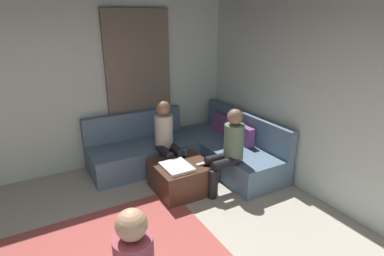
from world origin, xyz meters
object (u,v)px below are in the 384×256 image
ottoman (181,176)px  coffee_mug (185,152)px  sectional_couch (192,150)px  person_on_couch_back (228,148)px  game_remote (201,164)px  person_on_couch_side (167,137)px

ottoman → coffee_mug: coffee_mug is taller
sectional_couch → person_on_couch_back: (0.93, 0.06, 0.38)m
ottoman → game_remote: bearing=50.7°
game_remote → person_on_couch_back: (0.13, 0.36, 0.23)m
person_on_couch_back → sectional_couch: bearing=3.4°
sectional_couch → person_on_couch_side: bearing=-74.0°
ottoman → person_on_couch_back: person_on_couch_back is taller
coffee_mug → sectional_couch: bearing=139.6°
game_remote → person_on_couch_back: size_ratio=0.12×
sectional_couch → game_remote: sectional_couch is taller
person_on_couch_back → person_on_couch_side: 0.97m
sectional_couch → ottoman: size_ratio=3.36×
sectional_couch → game_remote: size_ratio=17.00×
coffee_mug → person_on_couch_side: bearing=-145.3°
person_on_couch_side → person_on_couch_back: bearing=126.0°
person_on_couch_back → person_on_couch_side: size_ratio=1.00×
ottoman → game_remote: size_ratio=5.07×
ottoman → person_on_couch_back: size_ratio=0.63×
ottoman → sectional_couch: bearing=140.0°
person_on_couch_side → game_remote: bearing=108.2°
sectional_couch → ottoman: (0.62, -0.52, -0.07)m
ottoman → person_on_couch_back: bearing=61.4°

